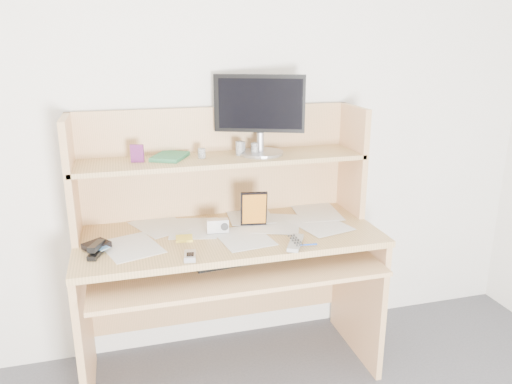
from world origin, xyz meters
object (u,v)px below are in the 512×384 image
object	(u,v)px
tv_remote	(295,243)
game_case	(254,209)
keyboard	(243,255)
desk	(226,237)
monitor	(260,112)

from	to	relation	value
tv_remote	game_case	world-z (taller)	game_case
tv_remote	keyboard	bearing A→B (deg)	171.12
keyboard	game_case	world-z (taller)	game_case
desk	tv_remote	size ratio (longest dim) A/B	7.96
desk	keyboard	xyz separation A→B (m)	(0.05, -0.16, -0.03)
tv_remote	game_case	distance (m)	0.30
game_case	monitor	distance (m)	0.47
game_case	monitor	size ratio (longest dim) A/B	0.42
keyboard	desk	bearing A→B (deg)	100.11
desk	game_case	bearing A→B (deg)	-17.64
desk	monitor	world-z (taller)	monitor
desk	tv_remote	xyz separation A→B (m)	(0.25, -0.31, 0.07)
desk	keyboard	size ratio (longest dim) A/B	2.89
tv_remote	game_case	bearing A→B (deg)	141.69
keyboard	tv_remote	xyz separation A→B (m)	(0.20, -0.15, 0.10)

